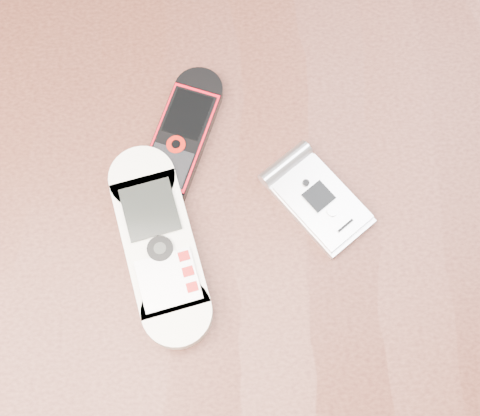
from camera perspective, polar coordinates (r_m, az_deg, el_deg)
name	(u,v)px	position (r m, az deg, el deg)	size (l,w,h in m)	color
ground	(237,337)	(1.26, -0.23, -10.93)	(4.00, 4.00, 0.00)	#472B19
table	(235,247)	(0.62, -0.46, -3.34)	(1.20, 0.80, 0.75)	black
nokia_white	(159,244)	(0.51, -6.89, -3.08)	(0.05, 0.16, 0.02)	white
nokia_black_red	(180,139)	(0.54, -5.13, 5.87)	(0.04, 0.13, 0.01)	black
motorola_razr	(320,201)	(0.52, 6.83, 0.57)	(0.05, 0.09, 0.01)	silver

